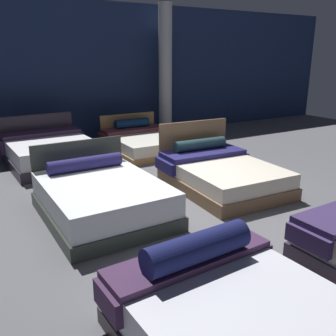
{
  "coord_description": "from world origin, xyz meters",
  "views": [
    {
      "loc": [
        -2.67,
        -4.58,
        2.19
      ],
      "look_at": [
        0.24,
        0.4,
        0.41
      ],
      "focal_mm": 39.34,
      "sensor_mm": 36.0,
      "label": 1
    }
  ],
  "objects_px": {
    "bed_3": "(220,173)",
    "bed_5": "(143,141)",
    "bed_4": "(50,152)",
    "bed_0": "(245,327)",
    "bed_2": "(102,198)",
    "support_pillar": "(165,72)"
  },
  "relations": [
    {
      "from": "bed_3",
      "to": "bed_5",
      "type": "xyz_separation_m",
      "value": [
        0.02,
        2.97,
        -0.04
      ]
    },
    {
      "from": "bed_4",
      "to": "bed_5",
      "type": "relative_size",
      "value": 1.02
    },
    {
      "from": "bed_3",
      "to": "bed_0",
      "type": "bearing_deg",
      "value": -122.53
    },
    {
      "from": "bed_0",
      "to": "bed_4",
      "type": "distance_m",
      "value": 5.94
    },
    {
      "from": "bed_0",
      "to": "bed_2",
      "type": "distance_m",
      "value": 2.95
    },
    {
      "from": "bed_0",
      "to": "bed_2",
      "type": "relative_size",
      "value": 1.02
    },
    {
      "from": "bed_5",
      "to": "support_pillar",
      "type": "bearing_deg",
      "value": 44.1
    },
    {
      "from": "bed_2",
      "to": "bed_4",
      "type": "relative_size",
      "value": 0.99
    },
    {
      "from": "bed_2",
      "to": "bed_3",
      "type": "bearing_deg",
      "value": 1.67
    },
    {
      "from": "bed_5",
      "to": "bed_3",
      "type": "bearing_deg",
      "value": -90.16
    },
    {
      "from": "bed_5",
      "to": "support_pillar",
      "type": "xyz_separation_m",
      "value": [
        1.35,
        1.3,
        1.53
      ]
    },
    {
      "from": "bed_3",
      "to": "bed_4",
      "type": "bearing_deg",
      "value": 129.56
    },
    {
      "from": "bed_0",
      "to": "bed_4",
      "type": "height_order",
      "value": "bed_4"
    },
    {
      "from": "bed_3",
      "to": "bed_5",
      "type": "height_order",
      "value": "bed_3"
    },
    {
      "from": "bed_2",
      "to": "bed_3",
      "type": "xyz_separation_m",
      "value": [
        2.17,
        0.09,
        -0.02
      ]
    },
    {
      "from": "bed_4",
      "to": "support_pillar",
      "type": "relative_size",
      "value": 0.58
    },
    {
      "from": "bed_2",
      "to": "bed_5",
      "type": "height_order",
      "value": "bed_2"
    },
    {
      "from": "bed_2",
      "to": "support_pillar",
      "type": "bearing_deg",
      "value": 50.14
    },
    {
      "from": "bed_3",
      "to": "bed_4",
      "type": "relative_size",
      "value": 1.03
    },
    {
      "from": "bed_4",
      "to": "bed_5",
      "type": "xyz_separation_m",
      "value": [
        2.19,
        0.07,
        -0.05
      ]
    },
    {
      "from": "bed_0",
      "to": "bed_4",
      "type": "relative_size",
      "value": 1.02
    },
    {
      "from": "bed_2",
      "to": "support_pillar",
      "type": "xyz_separation_m",
      "value": [
        3.54,
        4.36,
        1.48
      ]
    }
  ]
}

